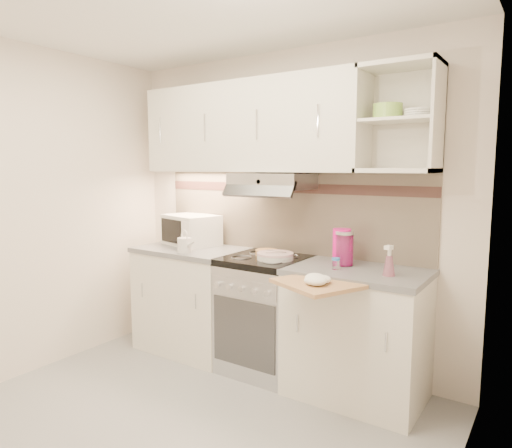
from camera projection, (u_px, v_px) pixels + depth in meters
name	position (u px, v px, depth m)	size (l,w,h in m)	color
ground	(165.00, 436.00, 2.71)	(3.00, 3.00, 0.00)	gray
room_shell	(202.00, 161.00, 2.81)	(3.04, 2.84, 2.52)	beige
base_cabinet_left	(193.00, 301.00, 3.97)	(0.90, 0.60, 0.86)	silver
worktop_left	(192.00, 250.00, 3.92)	(0.92, 0.62, 0.04)	slate
base_cabinet_right	(357.00, 336.00, 3.15)	(0.90, 0.60, 0.86)	silver
worktop_right	(358.00, 272.00, 3.09)	(0.92, 0.62, 0.04)	slate
electric_range	(265.00, 314.00, 3.56)	(0.60, 0.60, 0.90)	#B7B7BC
microwave	(191.00, 230.00, 4.06)	(0.54, 0.45, 0.27)	silver
watering_can	(185.00, 244.00, 3.68)	(0.22, 0.12, 0.19)	silver
plate_stack	(275.00, 256.00, 3.41)	(0.27, 0.27, 0.06)	silver
bread_loaf	(267.00, 253.00, 3.57)	(0.18, 0.18, 0.04)	olive
pink_pitcher	(342.00, 247.00, 3.22)	(0.14, 0.13, 0.26)	#EB0A86
glass_jar	(344.00, 248.00, 3.19)	(0.13, 0.13, 0.24)	white
spice_jar	(336.00, 263.00, 3.08)	(0.05, 0.05, 0.08)	white
spray_bottle	(389.00, 263.00, 2.90)	(0.08, 0.08, 0.21)	pink
cutting_board	(317.00, 284.00, 2.81)	(0.46, 0.41, 0.03)	tan
dish_towel	(320.00, 279.00, 2.75)	(0.23, 0.20, 0.06)	white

